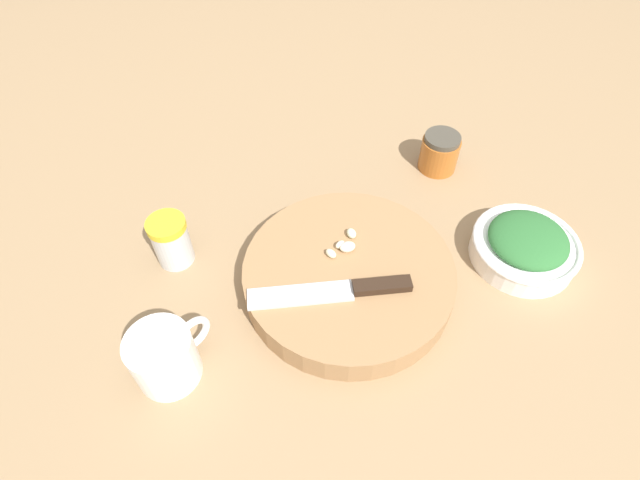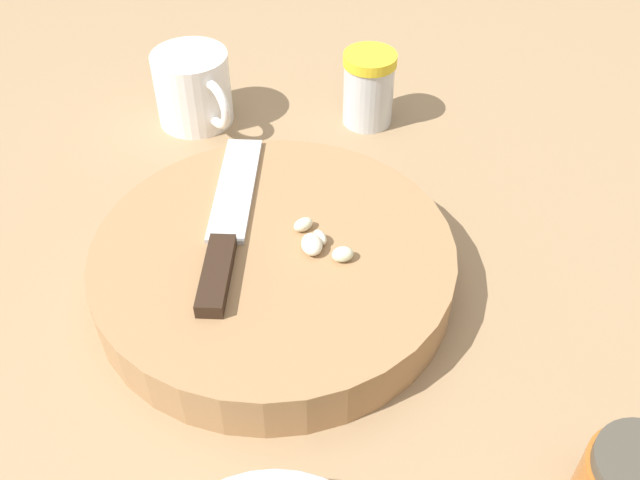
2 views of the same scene
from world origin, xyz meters
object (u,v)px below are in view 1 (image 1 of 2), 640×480
at_px(garlic_cloves, 344,244).
at_px(honey_jar, 439,152).
at_px(spice_jar, 171,241).
at_px(cutting_board, 348,277).
at_px(herb_bowl, 525,245).
at_px(coffee_mug, 165,357).
at_px(chef_knife, 340,290).

height_order(garlic_cloves, honey_jar, honey_jar).
bearing_deg(spice_jar, honey_jar, 5.61).
bearing_deg(honey_jar, spice_jar, -174.39).
bearing_deg(garlic_cloves, cutting_board, -101.92).
distance_m(garlic_cloves, herb_bowl, 0.29).
distance_m(cutting_board, herb_bowl, 0.28).
bearing_deg(honey_jar, herb_bowl, -85.00).
height_order(herb_bowl, honey_jar, honey_jar).
height_order(spice_jar, honey_jar, spice_jar).
distance_m(herb_bowl, coffee_mug, 0.56).
relative_size(garlic_cloves, coffee_mug, 0.54).
distance_m(garlic_cloves, spice_jar, 0.27).
xyz_separation_m(garlic_cloves, coffee_mug, (-0.28, -0.09, -0.01)).
xyz_separation_m(cutting_board, spice_jar, (-0.24, 0.14, 0.02)).
relative_size(chef_knife, honey_jar, 3.24).
distance_m(cutting_board, coffee_mug, 0.28).
xyz_separation_m(herb_bowl, honey_jar, (-0.02, 0.24, 0.01)).
bearing_deg(herb_bowl, spice_jar, 159.90).
height_order(garlic_cloves, spice_jar, spice_jar).
relative_size(spice_jar, coffee_mug, 0.77).
relative_size(chef_knife, garlic_cloves, 3.87).
xyz_separation_m(cutting_board, coffee_mug, (-0.28, -0.05, 0.02)).
distance_m(garlic_cloves, coffee_mug, 0.30).
relative_size(cutting_board, chef_knife, 1.36).
distance_m(chef_knife, coffee_mug, 0.25).
height_order(cutting_board, honey_jar, honey_jar).
xyz_separation_m(chef_knife, garlic_cloves, (0.04, 0.07, 0.00)).
relative_size(cutting_board, garlic_cloves, 5.26).
relative_size(cutting_board, coffee_mug, 2.83).
xyz_separation_m(chef_knife, spice_jar, (-0.21, 0.18, -0.01)).
relative_size(garlic_cloves, herb_bowl, 0.36).
bearing_deg(spice_jar, garlic_cloves, -23.50).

